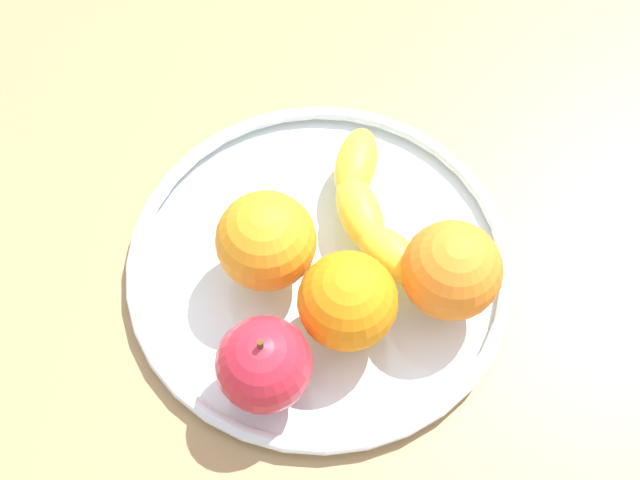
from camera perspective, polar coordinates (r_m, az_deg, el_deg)
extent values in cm
cube|color=#9D7C50|center=(68.63, 0.00, -2.76)|extent=(147.44, 147.44, 4.00)
cylinder|color=silver|center=(66.58, 0.00, -1.88)|extent=(31.06, 31.06, 0.60)
torus|color=silver|center=(65.78, 0.00, -1.52)|extent=(32.35, 32.35, 1.20)
ellipsoid|color=yellow|center=(68.05, 2.63, 5.51)|extent=(7.54, 7.79, 3.52)
ellipsoid|color=yellow|center=(65.42, 2.91, 2.00)|extent=(8.06, 5.60, 3.52)
ellipsoid|color=yellow|center=(63.59, 5.34, -1.18)|extent=(7.89, 4.95, 3.52)
ellipsoid|color=brown|center=(62.85, 7.63, -2.98)|extent=(2.46, 2.82, 2.46)
sphere|color=#BB2234|center=(57.79, -4.08, -8.96)|extent=(7.15, 7.15, 7.15)
cylinder|color=#593819|center=(54.27, -4.33, -7.59)|extent=(0.44, 0.44, 1.20)
sphere|color=orange|center=(61.58, -3.92, -0.07)|extent=(7.99, 7.99, 7.99)
sphere|color=orange|center=(61.16, 9.49, -2.19)|extent=(7.81, 7.81, 7.81)
sphere|color=orange|center=(59.32, 2.01, -4.44)|extent=(7.66, 7.66, 7.66)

